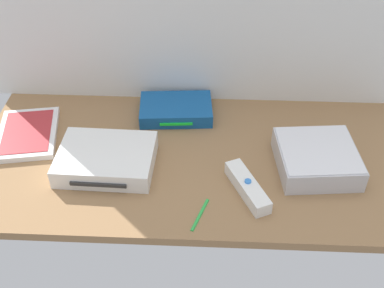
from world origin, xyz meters
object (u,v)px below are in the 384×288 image
object	(u,v)px
game_case	(28,134)
network_router	(176,109)
mini_computer	(317,158)
stylus_pen	(200,214)
remote_wand	(247,187)
game_console	(106,159)

from	to	relation	value
game_case	network_router	distance (cm)	36.60
mini_computer	stylus_pen	bearing A→B (deg)	-148.37
mini_computer	remote_wand	world-z (taller)	mini_computer
game_case	stylus_pen	size ratio (longest dim) A/B	2.35
mini_computer	network_router	xyz separation A→B (cm)	(-32.53, 18.32, -0.94)
game_case	network_router	bearing A→B (deg)	6.05
remote_wand	stylus_pen	world-z (taller)	remote_wand
remote_wand	game_console	bearing A→B (deg)	142.92
game_console	mini_computer	xyz separation A→B (cm)	(46.57, 1.91, 0.44)
game_case	remote_wand	distance (cm)	54.63
mini_computer	game_case	size ratio (longest dim) A/B	0.88
remote_wand	stylus_pen	distance (cm)	12.01
remote_wand	mini_computer	bearing A→B (deg)	4.12
game_case	remote_wand	world-z (taller)	remote_wand
game_case	remote_wand	bearing A→B (deg)	-28.06
game_case	network_router	size ratio (longest dim) A/B	1.12
remote_wand	stylus_pen	bearing A→B (deg)	-169.27
network_router	remote_wand	bearing A→B (deg)	-62.27
network_router	stylus_pen	xyz separation A→B (cm)	(7.23, -33.90, -1.35)
mini_computer	remote_wand	size ratio (longest dim) A/B	1.24
game_console	mini_computer	bearing A→B (deg)	4.00
game_case	stylus_pen	world-z (taller)	game_case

